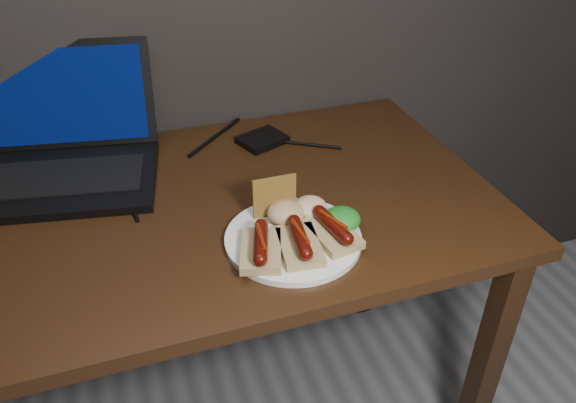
# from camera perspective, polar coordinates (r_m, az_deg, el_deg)

# --- Properties ---
(desk) EXTENTS (1.40, 0.70, 0.75)m
(desk) POSITION_cam_1_polar(r_m,az_deg,el_deg) (1.20, -12.92, -4.64)
(desk) COLOR #341C0D
(desk) RESTS_ON ground
(laptop) EXTENTS (0.43, 0.42, 0.25)m
(laptop) POSITION_cam_1_polar(r_m,az_deg,el_deg) (1.32, -21.51, 4.94)
(laptop) COLOR black
(laptop) RESTS_ON desk
(hard_drive) EXTENTS (0.13, 0.12, 0.02)m
(hard_drive) POSITION_cam_1_polar(r_m,az_deg,el_deg) (1.36, -2.62, 6.29)
(hard_drive) COLOR black
(hard_drive) RESTS_ON desk
(desk_cables) EXTENTS (0.87, 0.37, 0.01)m
(desk_cables) POSITION_cam_1_polar(r_m,az_deg,el_deg) (1.28, -13.79, 2.94)
(desk_cables) COLOR black
(desk_cables) RESTS_ON desk
(plate) EXTENTS (0.32, 0.32, 0.01)m
(plate) POSITION_cam_1_polar(r_m,az_deg,el_deg) (1.04, 0.53, -3.80)
(plate) COLOR white
(plate) RESTS_ON desk
(bread_sausage_left) EXTENTS (0.10, 0.13, 0.04)m
(bread_sausage_left) POSITION_cam_1_polar(r_m,az_deg,el_deg) (0.99, -2.77, -4.62)
(bread_sausage_left) COLOR tan
(bread_sausage_left) RESTS_ON plate
(bread_sausage_center) EXTENTS (0.08, 0.12, 0.04)m
(bread_sausage_center) POSITION_cam_1_polar(r_m,az_deg,el_deg) (1.00, 1.20, -4.14)
(bread_sausage_center) COLOR tan
(bread_sausage_center) RESTS_ON plate
(bread_sausage_right) EXTENTS (0.09, 0.13, 0.04)m
(bread_sausage_right) POSITION_cam_1_polar(r_m,az_deg,el_deg) (1.03, 4.52, -2.88)
(bread_sausage_right) COLOR tan
(bread_sausage_right) RESTS_ON plate
(crispbread) EXTENTS (0.08, 0.01, 0.08)m
(crispbread) POSITION_cam_1_polar(r_m,az_deg,el_deg) (1.07, -1.38, 0.51)
(crispbread) COLOR olive
(crispbread) RESTS_ON plate
(salad_greens) EXTENTS (0.07, 0.07, 0.04)m
(salad_greens) POSITION_cam_1_polar(r_m,az_deg,el_deg) (1.05, 5.51, -1.79)
(salad_greens) COLOR #156013
(salad_greens) RESTS_ON plate
(salsa_mound) EXTENTS (0.07, 0.07, 0.04)m
(salsa_mound) POSITION_cam_1_polar(r_m,az_deg,el_deg) (1.06, -0.22, -1.11)
(salsa_mound) COLOR maroon
(salsa_mound) RESTS_ON plate
(coleslaw_mound) EXTENTS (0.06, 0.06, 0.04)m
(coleslaw_mound) POSITION_cam_1_polar(r_m,az_deg,el_deg) (1.08, 2.28, -0.54)
(coleslaw_mound) COLOR white
(coleslaw_mound) RESTS_ON plate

